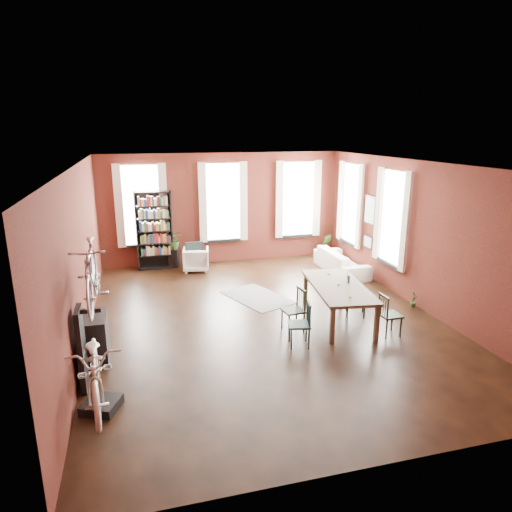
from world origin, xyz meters
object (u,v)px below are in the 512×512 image
object	(u,v)px
dining_chair_a	(299,324)
bike_trainer	(102,405)
bookshelf	(154,231)
console_table	(96,338)
dining_chair_d	(356,294)
bicycle_floor	(93,339)
dining_chair_b	(293,310)
dining_chair_c	(390,315)
plant_stand	(174,258)
white_armchair	(196,258)
dining_table	(338,303)
cream_sofa	(342,258)

from	to	relation	value
dining_chair_a	bike_trainer	distance (m)	3.60
bookshelf	console_table	world-z (taller)	bookshelf
bookshelf	console_table	size ratio (longest dim) A/B	2.75
dining_chair_d	bicycle_floor	distance (m)	5.57
dining_chair_b	dining_chair_c	world-z (taller)	dining_chair_b
dining_chair_b	plant_stand	bearing A→B (deg)	-166.46
bicycle_floor	white_armchair	bearing A→B (deg)	65.33
white_armchair	bike_trainer	bearing A→B (deg)	79.56
dining_table	bookshelf	bearing A→B (deg)	133.31
dining_table	console_table	size ratio (longest dim) A/B	2.80
dining_chair_d	dining_chair_c	bearing A→B (deg)	-147.16
dining_chair_a	bookshelf	bearing A→B (deg)	-145.19
dining_chair_c	bookshelf	distance (m)	7.00
dining_chair_c	bookshelf	xyz separation A→B (m)	(-4.11, 5.63, 0.69)
dining_chair_d	cream_sofa	world-z (taller)	dining_chair_d
dining_chair_b	console_table	bearing A→B (deg)	-93.38
plant_stand	dining_chair_a	bearing A→B (deg)	-72.73
white_armchair	dining_chair_c	bearing A→B (deg)	129.82
dining_chair_d	console_table	xyz separation A→B (m)	(-5.21, -0.63, -0.06)
dining_chair_b	console_table	xyz separation A→B (m)	(-3.65, -0.23, -0.03)
plant_stand	bicycle_floor	bearing A→B (deg)	-103.83
dining_chair_c	cream_sofa	distance (m)	4.01
dining_chair_a	dining_table	bearing A→B (deg)	140.33
dining_chair_a	cream_sofa	bearing A→B (deg)	158.49
plant_stand	dining_chair_c	bearing A→B (deg)	-57.40
white_armchair	plant_stand	bearing A→B (deg)	-34.83
dining_table	white_armchair	world-z (taller)	dining_table
dining_chair_d	white_armchair	size ratio (longest dim) A/B	1.29
bicycle_floor	console_table	bearing A→B (deg)	89.59
dining_chair_b	bookshelf	xyz separation A→B (m)	(-2.37, 4.97, 0.67)
cream_sofa	bicycle_floor	xyz separation A→B (m)	(-6.10, -5.07, 0.70)
bike_trainer	console_table	bearing A→B (deg)	95.56
dining_table	dining_chair_a	xyz separation A→B (m)	(-1.17, -0.90, 0.04)
dining_chair_b	dining_chair_c	bearing A→B (deg)	62.44
dining_chair_d	bicycle_floor	world-z (taller)	bicycle_floor
cream_sofa	bicycle_floor	world-z (taller)	bicycle_floor
dining_chair_d	bike_trainer	xyz separation A→B (m)	(-5.06, -2.19, -0.39)
bike_trainer	plant_stand	bearing A→B (deg)	76.35
dining_chair_d	bookshelf	size ratio (longest dim) A/B	0.42
bike_trainer	console_table	xyz separation A→B (m)	(-0.15, 1.56, 0.33)
dining_chair_c	dining_chair_d	world-z (taller)	dining_chair_d
bicycle_floor	dining_chair_b	bearing A→B (deg)	21.94
dining_chair_b	plant_stand	world-z (taller)	dining_chair_b
dining_chair_a	dining_chair_b	world-z (taller)	dining_chair_b
bicycle_floor	cream_sofa	bearing A→B (deg)	34.64
cream_sofa	console_table	bearing A→B (deg)	119.33
bike_trainer	bicycle_floor	world-z (taller)	bicycle_floor
bookshelf	bicycle_floor	distance (m)	6.87
dining_table	dining_chair_d	size ratio (longest dim) A/B	2.42
dining_table	dining_chair_a	size ratio (longest dim) A/B	2.65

